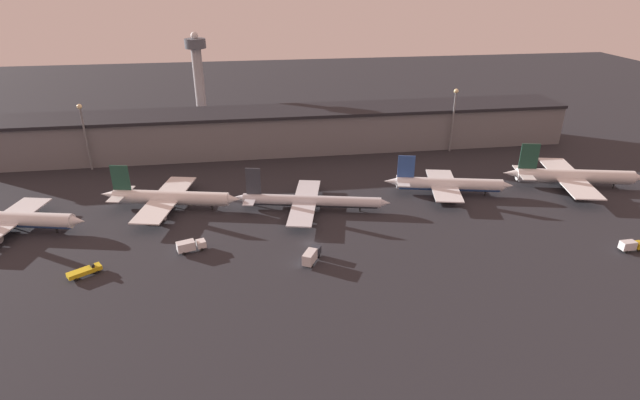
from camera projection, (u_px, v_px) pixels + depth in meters
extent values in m
plane|color=#26262B|center=(311.00, 244.00, 133.13)|extent=(600.00, 600.00, 0.00)
cube|color=slate|center=(285.00, 132.00, 199.20)|extent=(228.21, 19.47, 15.32)
cube|color=black|center=(284.00, 111.00, 195.73)|extent=(228.21, 21.47, 1.20)
cylinder|color=white|center=(13.00, 219.00, 137.91)|extent=(34.26, 11.58, 4.05)
cylinder|color=#2D519E|center=(13.00, 221.00, 138.21)|extent=(32.46, 10.61, 3.45)
cone|color=white|center=(77.00, 221.00, 136.66)|extent=(5.60, 4.84, 3.85)
cube|color=white|center=(7.00, 220.00, 138.24)|extent=(15.19, 30.39, 0.36)
cylinder|color=gray|center=(30.00, 212.00, 146.13)|extent=(4.84, 3.17, 2.23)
cylinder|color=black|center=(57.00, 230.00, 138.33)|extent=(0.50, 0.50, 1.82)
cylinder|color=black|center=(13.00, 225.00, 140.73)|extent=(0.50, 0.50, 1.82)
cylinder|color=black|center=(6.00, 231.00, 137.79)|extent=(0.50, 0.50, 1.82)
cylinder|color=white|center=(171.00, 197.00, 151.22)|extent=(35.41, 11.75, 3.95)
cylinder|color=#ADB2B7|center=(171.00, 199.00, 151.51)|extent=(33.55, 10.78, 3.36)
cone|color=white|center=(232.00, 199.00, 149.94)|extent=(5.46, 4.72, 3.75)
cone|color=white|center=(110.00, 194.00, 152.40)|extent=(6.53, 4.60, 3.36)
cube|color=#1E4738|center=(120.00, 178.00, 149.74)|extent=(5.48, 1.62, 7.90)
cube|color=white|center=(121.00, 194.00, 152.03)|extent=(6.58, 12.79, 0.24)
cube|color=white|center=(166.00, 199.00, 151.55)|extent=(16.04, 35.02, 0.36)
cylinder|color=gray|center=(180.00, 190.00, 160.64)|extent=(4.72, 3.09, 2.17)
cylinder|color=gray|center=(158.00, 217.00, 143.44)|extent=(4.72, 3.09, 2.17)
cylinder|color=black|center=(212.00, 207.00, 151.58)|extent=(0.50, 0.50, 1.78)
cylinder|color=black|center=(168.00, 203.00, 153.98)|extent=(0.50, 0.50, 1.78)
cylinder|color=black|center=(165.00, 208.00, 151.11)|extent=(0.50, 0.50, 1.78)
cylinder|color=silver|center=(312.00, 201.00, 150.67)|extent=(41.47, 12.45, 3.21)
cylinder|color=#333842|center=(312.00, 202.00, 150.91)|extent=(39.33, 11.51, 2.73)
cone|color=silver|center=(384.00, 203.00, 149.18)|extent=(4.43, 3.83, 3.05)
cone|color=silver|center=(240.00, 198.00, 152.07)|extent=(5.30, 3.73, 2.73)
cube|color=#333842|center=(253.00, 181.00, 149.43)|extent=(4.47, 1.39, 8.38)
cube|color=silver|center=(251.00, 197.00, 151.72)|extent=(5.76, 12.25, 0.24)
cube|color=silver|center=(305.00, 202.00, 150.98)|extent=(14.20, 33.60, 0.36)
cylinder|color=gray|center=(312.00, 193.00, 159.70)|extent=(3.83, 2.51, 1.76)
cylinder|color=gray|center=(306.00, 219.00, 143.05)|extent=(3.83, 2.51, 1.76)
cylinder|color=black|center=(360.00, 209.00, 150.65)|extent=(0.50, 0.50, 1.44)
cylinder|color=black|center=(305.00, 206.00, 152.95)|extent=(0.50, 0.50, 1.44)
cylinder|color=black|center=(304.00, 209.00, 150.63)|extent=(0.50, 0.50, 1.44)
cylinder|color=white|center=(449.00, 184.00, 160.88)|extent=(33.67, 11.27, 3.86)
cylinder|color=#2D519E|center=(449.00, 186.00, 161.17)|extent=(31.90, 10.33, 3.28)
cone|color=white|center=(506.00, 185.00, 159.66)|extent=(5.33, 4.61, 3.67)
cone|color=white|center=(393.00, 181.00, 162.00)|extent=(6.37, 4.49, 3.28)
cube|color=#2D519E|center=(406.00, 167.00, 159.50)|extent=(5.36, 1.59, 7.30)
cube|color=white|center=(403.00, 181.00, 161.65)|extent=(5.88, 10.12, 0.24)
cube|color=white|center=(444.00, 185.00, 161.20)|extent=(14.16, 27.60, 0.36)
cylinder|color=gray|center=(443.00, 180.00, 168.36)|extent=(4.61, 3.02, 2.12)
cylinder|color=gray|center=(450.00, 198.00, 155.00)|extent=(4.61, 3.02, 2.12)
cylinder|color=black|center=(485.00, 193.00, 161.26)|extent=(0.50, 0.50, 1.74)
cylinder|color=black|center=(442.00, 190.00, 163.57)|extent=(0.50, 0.50, 1.74)
cylinder|color=black|center=(444.00, 194.00, 160.78)|extent=(0.50, 0.50, 1.74)
cylinder|color=white|center=(575.00, 176.00, 166.24)|extent=(37.79, 12.57, 4.25)
cylinder|color=#ADB2B7|center=(574.00, 178.00, 166.56)|extent=(35.80, 11.53, 3.61)
cone|color=white|center=(638.00, 177.00, 164.87)|extent=(5.87, 5.07, 4.04)
cone|color=white|center=(512.00, 173.00, 167.50)|extent=(7.02, 4.94, 3.61)
cube|color=#1E4738|center=(529.00, 156.00, 164.62)|extent=(5.89, 1.72, 8.65)
cube|color=white|center=(524.00, 173.00, 167.11)|extent=(7.06, 13.69, 0.24)
cube|color=white|center=(569.00, 177.00, 166.60)|extent=(17.21, 37.49, 0.36)
cylinder|color=gray|center=(560.00, 170.00, 176.32)|extent=(5.08, 3.32, 2.34)
cylinder|color=gray|center=(583.00, 193.00, 157.91)|extent=(5.08, 3.32, 2.34)
cylinder|color=black|center=(613.00, 185.00, 166.64)|extent=(0.50, 0.50, 1.91)
cylinder|color=black|center=(565.00, 182.00, 169.20)|extent=(0.50, 0.50, 1.91)
cylinder|color=black|center=(569.00, 186.00, 166.13)|extent=(0.50, 0.50, 1.91)
cube|color=#282D38|center=(316.00, 250.00, 126.56)|extent=(3.17, 3.15, 2.07)
cube|color=silver|center=(310.00, 257.00, 122.88)|extent=(4.33, 5.31, 2.77)
cylinder|color=black|center=(312.00, 254.00, 127.19)|extent=(0.95, 1.07, 0.90)
cylinder|color=black|center=(319.00, 256.00, 126.64)|extent=(0.95, 1.07, 0.90)
cylinder|color=black|center=(305.00, 264.00, 122.99)|extent=(0.95, 1.07, 0.90)
cylinder|color=black|center=(312.00, 266.00, 122.45)|extent=(0.95, 1.07, 0.90)
cube|color=gold|center=(84.00, 271.00, 118.69)|extent=(7.78, 6.20, 1.05)
cube|color=black|center=(92.00, 265.00, 119.46)|extent=(1.51, 1.80, 0.80)
cylinder|color=black|center=(94.00, 269.00, 121.12)|extent=(1.08, 1.00, 0.90)
cylinder|color=black|center=(97.00, 272.00, 119.88)|extent=(1.08, 1.00, 0.90)
cylinder|color=black|center=(73.00, 276.00, 118.17)|extent=(1.08, 1.00, 0.90)
cylinder|color=black|center=(76.00, 279.00, 116.93)|extent=(1.08, 1.00, 0.90)
cube|color=gold|center=(639.00, 245.00, 129.40)|extent=(1.89, 2.21, 1.64)
cube|color=silver|center=(628.00, 245.00, 128.75)|extent=(3.83, 2.27, 2.19)
cylinder|color=black|center=(635.00, 247.00, 130.55)|extent=(0.92, 0.57, 0.90)
cylinder|color=black|center=(639.00, 250.00, 129.10)|extent=(0.92, 0.57, 0.90)
cylinder|color=black|center=(621.00, 248.00, 129.92)|extent=(0.92, 0.57, 0.90)
cylinder|color=black|center=(626.00, 252.00, 128.47)|extent=(0.92, 0.57, 0.90)
cube|color=white|center=(201.00, 244.00, 129.94)|extent=(2.85, 3.06, 1.76)
cube|color=silver|center=(186.00, 246.00, 128.24)|extent=(5.06, 3.78, 2.34)
cylinder|color=black|center=(200.00, 246.00, 131.10)|extent=(1.05, 0.87, 0.90)
cylinder|color=black|center=(202.00, 249.00, 129.57)|extent=(1.05, 0.87, 0.90)
cylinder|color=black|center=(182.00, 250.00, 129.23)|extent=(1.05, 0.87, 0.90)
cylinder|color=black|center=(184.00, 253.00, 127.69)|extent=(1.05, 0.87, 0.90)
cylinder|color=slate|center=(86.00, 140.00, 177.76)|extent=(0.70, 0.70, 22.78)
sphere|color=beige|center=(79.00, 107.00, 172.73)|extent=(1.80, 1.80, 1.80)
cylinder|color=slate|center=(453.00, 123.00, 196.18)|extent=(0.70, 0.70, 23.61)
sphere|color=beige|center=(456.00, 91.00, 190.97)|extent=(1.80, 1.80, 1.80)
cylinder|color=#99999E|center=(200.00, 90.00, 222.39)|extent=(4.40, 4.40, 35.71)
cylinder|color=#4C515B|center=(195.00, 43.00, 214.05)|extent=(9.00, 9.00, 4.00)
sphere|color=silver|center=(194.00, 36.00, 212.71)|extent=(3.20, 3.20, 3.20)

